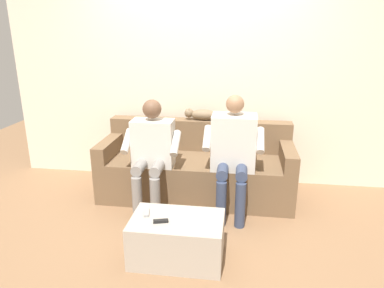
{
  "coord_description": "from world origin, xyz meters",
  "views": [
    {
      "loc": [
        -0.47,
        3.53,
        1.79
      ],
      "look_at": [
        0.0,
        0.23,
        0.71
      ],
      "focal_mm": 33.14,
      "sensor_mm": 36.0,
      "label": 1
    }
  ],
  "objects": [
    {
      "name": "couch",
      "position": [
        0.0,
        -0.14,
        0.3
      ],
      "size": [
        2.09,
        0.8,
        0.8
      ],
      "color": "brown",
      "rests_on": "ground"
    },
    {
      "name": "person_right_seated",
      "position": [
        0.41,
        0.25,
        0.65
      ],
      "size": [
        0.57,
        0.51,
        1.14
      ],
      "color": "beige",
      "rests_on": "ground"
    },
    {
      "name": "remote_white",
      "position": [
        -0.12,
        1.0,
        0.37
      ],
      "size": [
        0.09,
        0.11,
        0.02
      ],
      "primitive_type": "cube",
      "rotation": [
        0.0,
        0.0,
        5.3
      ],
      "color": "white",
      "rests_on": "coffee_table"
    },
    {
      "name": "ground_plane",
      "position": [
        0.0,
        0.6,
        0.0
      ],
      "size": [
        8.0,
        8.0,
        0.0
      ],
      "primitive_type": "plane",
      "color": "#846042"
    },
    {
      "name": "remote_gray",
      "position": [
        0.26,
        1.03,
        0.37
      ],
      "size": [
        0.06,
        0.13,
        0.02
      ],
      "primitive_type": "cube",
      "rotation": [
        0.0,
        0.0,
        4.92
      ],
      "color": "gray",
      "rests_on": "coffee_table"
    },
    {
      "name": "cat_on_backrest",
      "position": [
        -0.02,
        -0.4,
        0.87
      ],
      "size": [
        0.52,
        0.14,
        0.13
      ],
      "color": "#756047",
      "rests_on": "couch"
    },
    {
      "name": "person_left_seated",
      "position": [
        -0.41,
        0.21,
        0.68
      ],
      "size": [
        0.59,
        0.56,
        1.2
      ],
      "color": "beige",
      "rests_on": "ground"
    },
    {
      "name": "back_wall",
      "position": [
        0.0,
        -0.63,
        1.24
      ],
      "size": [
        4.65,
        0.06,
        2.48
      ],
      "primitive_type": "cube",
      "color": "beige",
      "rests_on": "ground"
    },
    {
      "name": "coffee_table",
      "position": [
        0.0,
        1.09,
        0.18
      ],
      "size": [
        0.74,
        0.47,
        0.36
      ],
      "color": "#A89E8E",
      "rests_on": "ground"
    },
    {
      "name": "remote_black",
      "position": [
        0.12,
        1.15,
        0.37
      ],
      "size": [
        0.12,
        0.06,
        0.02
      ],
      "primitive_type": "cube",
      "rotation": [
        0.0,
        0.0,
        3.41
      ],
      "color": "black",
      "rests_on": "coffee_table"
    }
  ]
}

